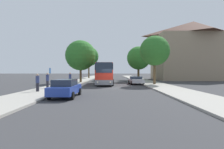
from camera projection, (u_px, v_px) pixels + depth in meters
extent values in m
plane|color=#38383A|center=(111.00, 88.00, 23.31)|extent=(300.00, 300.00, 0.00)
cube|color=#A39E93|center=(58.00, 87.00, 23.28)|extent=(4.00, 120.00, 0.15)
cube|color=#A39E93|center=(163.00, 87.00, 23.32)|extent=(4.00, 120.00, 0.15)
cube|color=gray|center=(193.00, 58.00, 44.78)|extent=(19.02, 12.77, 11.11)
pyramid|color=#513328|center=(193.00, 29.00, 44.64)|extent=(19.02, 12.77, 3.83)
cube|color=gray|center=(104.00, 81.00, 29.17)|extent=(2.77, 10.39, 0.70)
cube|color=red|center=(104.00, 74.00, 29.15)|extent=(2.77, 10.39, 1.40)
cube|color=#232D3D|center=(104.00, 67.00, 29.13)|extent=(2.79, 10.19, 0.95)
cube|color=red|center=(104.00, 64.00, 29.12)|extent=(2.71, 10.18, 0.12)
cube|color=#232D3D|center=(103.00, 68.00, 23.94)|extent=(2.27, 0.11, 1.45)
sphere|color=#F4EAC1|center=(97.00, 82.00, 23.93)|extent=(0.24, 0.24, 0.24)
sphere|color=#F4EAC1|center=(110.00, 82.00, 23.98)|extent=(0.24, 0.24, 0.24)
cylinder|color=black|center=(95.00, 83.00, 26.04)|extent=(0.32, 1.01, 1.00)
cylinder|color=black|center=(112.00, 83.00, 26.11)|extent=(0.32, 1.01, 1.00)
cylinder|color=black|center=(98.00, 80.00, 32.23)|extent=(0.32, 1.01, 1.00)
cylinder|color=black|center=(111.00, 80.00, 32.30)|extent=(0.32, 1.01, 1.00)
cube|color=#2D519E|center=(106.00, 78.00, 43.64)|extent=(2.53, 10.25, 0.70)
cube|color=silver|center=(106.00, 73.00, 43.62)|extent=(2.53, 10.25, 1.32)
cube|color=#232D3D|center=(106.00, 69.00, 43.60)|extent=(2.55, 10.05, 0.95)
cube|color=silver|center=(106.00, 67.00, 43.59)|extent=(2.48, 10.05, 0.12)
cube|color=#232D3D|center=(106.00, 69.00, 38.46)|extent=(2.20, 0.08, 1.45)
sphere|color=#F4EAC1|center=(102.00, 78.00, 38.47)|extent=(0.24, 0.24, 0.24)
sphere|color=#F4EAC1|center=(110.00, 78.00, 38.48)|extent=(0.24, 0.24, 0.24)
cylinder|color=black|center=(101.00, 79.00, 40.56)|extent=(0.31, 1.00, 1.00)
cylinder|color=black|center=(111.00, 79.00, 40.59)|extent=(0.31, 1.00, 1.00)
cylinder|color=black|center=(102.00, 78.00, 46.70)|extent=(0.31, 1.00, 1.00)
cylinder|color=black|center=(111.00, 78.00, 46.73)|extent=(0.31, 1.00, 1.00)
cube|color=#233D9E|center=(65.00, 89.00, 14.71)|extent=(1.88, 4.47, 0.67)
cube|color=#232D3D|center=(65.00, 83.00, 14.52)|extent=(1.63, 2.33, 0.53)
cylinder|color=black|center=(59.00, 92.00, 16.10)|extent=(0.21, 0.62, 0.62)
cylinder|color=black|center=(79.00, 92.00, 16.08)|extent=(0.21, 0.62, 0.62)
cylinder|color=black|center=(48.00, 96.00, 13.35)|extent=(0.21, 0.62, 0.62)
cylinder|color=black|center=(72.00, 96.00, 13.33)|extent=(0.21, 0.62, 0.62)
cube|color=#B7B7BC|center=(136.00, 81.00, 28.99)|extent=(2.12, 4.37, 0.58)
cube|color=#232D3D|center=(135.00, 78.00, 29.16)|extent=(1.80, 2.30, 0.44)
cylinder|color=black|center=(143.00, 83.00, 27.71)|extent=(0.23, 0.63, 0.62)
cylinder|color=black|center=(131.00, 83.00, 27.63)|extent=(0.23, 0.63, 0.62)
cylinder|color=black|center=(140.00, 82.00, 30.37)|extent=(0.23, 0.63, 0.62)
cylinder|color=black|center=(129.00, 82.00, 30.29)|extent=(0.23, 0.63, 0.62)
cylinder|color=gray|center=(50.00, 78.00, 20.39)|extent=(0.08, 0.08, 2.44)
cube|color=#1E56A3|center=(49.00, 71.00, 20.38)|extent=(0.03, 0.45, 0.60)
cylinder|color=#23232D|center=(47.00, 84.00, 21.25)|extent=(0.30, 0.30, 0.88)
cylinder|color=navy|center=(47.00, 78.00, 21.23)|extent=(0.36, 0.36, 0.74)
sphere|color=tan|center=(47.00, 74.00, 21.22)|extent=(0.24, 0.24, 0.24)
cylinder|color=#23232D|center=(37.00, 87.00, 17.57)|extent=(0.30, 0.30, 0.85)
cylinder|color=navy|center=(37.00, 80.00, 17.56)|extent=(0.36, 0.36, 0.70)
sphere|color=tan|center=(37.00, 75.00, 17.55)|extent=(0.23, 0.23, 0.23)
cylinder|color=#23232D|center=(70.00, 82.00, 24.97)|extent=(0.30, 0.30, 0.88)
cylinder|color=navy|center=(70.00, 77.00, 24.96)|extent=(0.36, 0.36, 0.74)
sphere|color=tan|center=(69.00, 73.00, 24.95)|extent=(0.24, 0.24, 0.24)
cylinder|color=brown|center=(80.00, 74.00, 33.06)|extent=(0.40, 0.40, 2.90)
sphere|color=#2D7028|center=(80.00, 55.00, 33.00)|extent=(5.69, 5.69, 5.69)
cylinder|color=#513D23|center=(88.00, 71.00, 52.98)|extent=(0.40, 0.40, 4.33)
sphere|color=#286023|center=(88.00, 56.00, 52.90)|extent=(5.91, 5.91, 5.91)
cylinder|color=#513D23|center=(138.00, 73.00, 44.06)|extent=(0.40, 0.40, 3.28)
sphere|color=#286023|center=(138.00, 59.00, 44.00)|extent=(4.79, 4.79, 4.79)
cylinder|color=#513D23|center=(138.00, 74.00, 37.24)|extent=(0.40, 0.40, 3.00)
sphere|color=#2D7028|center=(138.00, 58.00, 37.18)|extent=(4.97, 4.97, 4.97)
cylinder|color=brown|center=(154.00, 73.00, 27.73)|extent=(0.40, 0.40, 3.52)
sphere|color=#2D7028|center=(154.00, 51.00, 27.67)|extent=(4.71, 4.71, 4.71)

